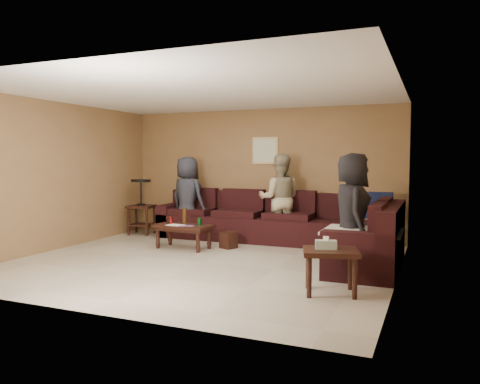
{
  "coord_description": "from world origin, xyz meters",
  "views": [
    {
      "loc": [
        3.16,
        -6.12,
        1.53
      ],
      "look_at": [
        0.25,
        0.85,
        1.0
      ],
      "focal_mm": 35.0,
      "sensor_mm": 36.0,
      "label": 1
    }
  ],
  "objects": [
    {
      "name": "room",
      "position": [
        0.0,
        0.0,
        1.66
      ],
      "size": [
        5.6,
        5.5,
        2.5
      ],
      "color": "beige",
      "rests_on": "ground"
    },
    {
      "name": "person_middle",
      "position": [
        0.56,
        2.0,
        0.81
      ],
      "size": [
        0.93,
        0.81,
        1.62
      ],
      "primitive_type": "imported",
      "rotation": [
        0.0,
        0.0,
        3.43
      ],
      "color": "tan",
      "rests_on": "ground"
    },
    {
      "name": "person_left",
      "position": [
        -1.27,
        1.84,
        0.79
      ],
      "size": [
        0.87,
        0.67,
        1.58
      ],
      "primitive_type": "imported",
      "rotation": [
        0.0,
        0.0,
        2.9
      ],
      "color": "#282B37",
      "rests_on": "ground"
    },
    {
      "name": "side_table_right",
      "position": [
        2.09,
        -0.89,
        0.44
      ],
      "size": [
        0.73,
        0.66,
        0.65
      ],
      "rotation": [
        0.0,
        0.0,
        0.29
      ],
      "color": "black",
      "rests_on": "ground"
    },
    {
      "name": "sectional_sofa",
      "position": [
        0.81,
        1.52,
        0.33
      ],
      "size": [
        4.65,
        2.9,
        0.97
      ],
      "color": "black",
      "rests_on": "ground"
    },
    {
      "name": "end_table_left",
      "position": [
        -2.35,
        1.85,
        0.59
      ],
      "size": [
        0.58,
        0.58,
        1.12
      ],
      "rotation": [
        0.0,
        0.0,
        0.21
      ],
      "color": "black",
      "rests_on": "ground"
    },
    {
      "name": "wall_art",
      "position": [
        0.1,
        2.48,
        1.7
      ],
      "size": [
        0.52,
        0.04,
        0.52
      ],
      "color": "#CDB780",
      "rests_on": "ground"
    },
    {
      "name": "waste_bin",
      "position": [
        -0.09,
        1.16,
        0.14
      ],
      "size": [
        0.31,
        0.31,
        0.28
      ],
      "primitive_type": "cube",
      "rotation": [
        0.0,
        0.0,
        -0.4
      ],
      "color": "black",
      "rests_on": "ground"
    },
    {
      "name": "coffee_table",
      "position": [
        -0.79,
        0.82,
        0.35
      ],
      "size": [
        1.03,
        0.57,
        0.69
      ],
      "rotation": [
        0.0,
        0.0,
        -0.08
      ],
      "color": "black",
      "rests_on": "ground"
    },
    {
      "name": "person_right",
      "position": [
        2.13,
        0.35,
        0.81
      ],
      "size": [
        0.73,
        0.91,
        1.62
      ],
      "primitive_type": "imported",
      "rotation": [
        0.0,
        0.0,
        1.88
      ],
      "color": "black",
      "rests_on": "ground"
    }
  ]
}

